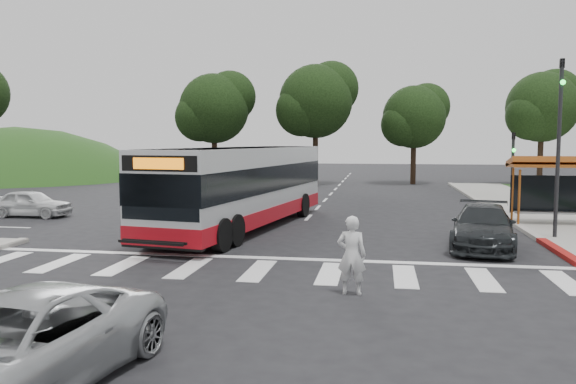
% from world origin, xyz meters
% --- Properties ---
extents(ground, '(140.00, 140.00, 0.00)m').
position_xyz_m(ground, '(0.00, 0.00, 0.00)').
color(ground, black).
rests_on(ground, ground).
extents(sidewalk_east, '(4.00, 40.00, 0.12)m').
position_xyz_m(sidewalk_east, '(11.00, 8.00, 0.06)').
color(sidewalk_east, gray).
rests_on(sidewalk_east, ground).
extents(curb_east, '(0.30, 40.00, 0.15)m').
position_xyz_m(curb_east, '(9.00, 8.00, 0.07)').
color(curb_east, '#9E9991').
rests_on(curb_east, ground).
extents(curb_east_red, '(0.32, 6.00, 0.15)m').
position_xyz_m(curb_east_red, '(9.00, -2.00, 0.08)').
color(curb_east_red, maroon).
rests_on(curb_east_red, ground).
extents(hillside_nw, '(44.00, 44.00, 10.00)m').
position_xyz_m(hillside_nw, '(-32.00, 30.00, 0.00)').
color(hillside_nw, '#193E13').
rests_on(hillside_nw, ground).
extents(crosswalk_ladder, '(18.00, 2.60, 0.01)m').
position_xyz_m(crosswalk_ladder, '(0.00, -5.00, 0.01)').
color(crosswalk_ladder, silver).
rests_on(crosswalk_ladder, ground).
extents(bus_shelter, '(4.20, 1.60, 2.86)m').
position_xyz_m(bus_shelter, '(10.80, 5.10, 2.35)').
color(bus_shelter, '#9F4F1A').
rests_on(bus_shelter, sidewalk_east).
extents(traffic_signal_ne_tall, '(0.18, 0.37, 6.50)m').
position_xyz_m(traffic_signal_ne_tall, '(9.60, 1.49, 3.88)').
color(traffic_signal_ne_tall, black).
rests_on(traffic_signal_ne_tall, ground).
extents(traffic_signal_ne_short, '(0.18, 0.37, 4.00)m').
position_xyz_m(traffic_signal_ne_short, '(9.60, 8.49, 2.48)').
color(traffic_signal_ne_short, black).
rests_on(traffic_signal_ne_short, ground).
extents(tree_ne_a, '(6.16, 5.74, 9.30)m').
position_xyz_m(tree_ne_a, '(16.08, 28.06, 6.39)').
color(tree_ne_a, black).
rests_on(tree_ne_a, parking_lot).
extents(tree_north_a, '(6.60, 6.15, 10.17)m').
position_xyz_m(tree_north_a, '(-1.92, 26.07, 6.92)').
color(tree_north_a, black).
rests_on(tree_north_a, ground).
extents(tree_north_b, '(5.72, 5.33, 8.43)m').
position_xyz_m(tree_north_b, '(6.07, 28.06, 5.66)').
color(tree_north_b, black).
rests_on(tree_north_b, ground).
extents(tree_north_c, '(6.16, 5.74, 9.30)m').
position_xyz_m(tree_north_c, '(-9.92, 24.06, 6.29)').
color(tree_north_c, black).
rests_on(tree_north_c, ground).
extents(transit_bus, '(4.80, 13.15, 3.32)m').
position_xyz_m(transit_bus, '(-2.25, 2.41, 1.66)').
color(transit_bus, silver).
rests_on(transit_bus, ground).
extents(pedestrian, '(0.71, 0.50, 1.86)m').
position_xyz_m(pedestrian, '(2.68, -6.97, 0.93)').
color(pedestrian, silver).
rests_on(pedestrian, ground).
extents(dark_sedan, '(2.81, 5.20, 1.43)m').
position_xyz_m(dark_sedan, '(6.75, -0.45, 0.72)').
color(dark_sedan, '#212527').
rests_on(dark_sedan, ground).
extents(silver_suv_south, '(3.00, 5.33, 1.41)m').
position_xyz_m(silver_suv_south, '(-1.74, -13.02, 0.70)').
color(silver_suv_south, '#ABADB0').
rests_on(silver_suv_south, ground).
extents(west_car_white, '(3.79, 1.55, 1.29)m').
position_xyz_m(west_car_white, '(-13.05, 4.13, 0.64)').
color(west_car_white, silver).
rests_on(west_car_white, ground).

